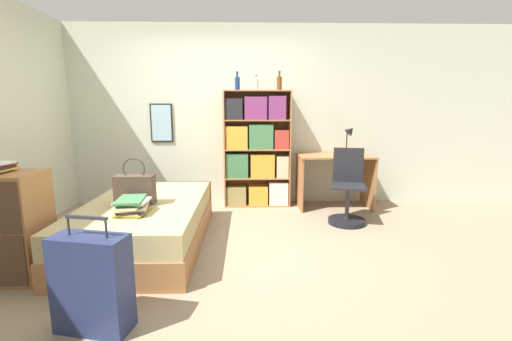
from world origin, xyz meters
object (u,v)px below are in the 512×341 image
Objects in this scene: handbag at (135,189)px; bottle_green at (237,83)px; bed at (146,223)px; desk_lamp at (350,135)px; bookcase at (257,151)px; desk_chair at (347,199)px; bottle_clear at (279,83)px; dresser at (3,226)px; suitcase at (92,283)px; book_stack_on_bed at (132,206)px; bottle_brown at (256,85)px; desk at (334,172)px.

bottle_green is at bearing 58.09° from handbag.
desk_lamp is (2.51, 1.39, 0.81)m from bed.
bottle_green is at bearing 178.09° from desk_lamp.
desk_chair is at bearing -37.05° from bookcase.
bookcase is 1.46m from desk_chair.
bottle_clear is at bearing 43.61° from bed.
desk_chair is at bearing -45.27° from bottle_clear.
bottle_green reaches higher than bookcase.
bed is 2.20× the size of dresser.
book_stack_on_bed is at bearing 93.65° from suitcase.
suitcase is 3.44m from bottle_brown.
bed is 2.58m from bottle_clear.
desk is 2.46× the size of desk_lamp.
book_stack_on_bed is (0.01, -0.42, 0.31)m from bed.
desk_chair is at bearing 18.01° from handbag.
dresser reaches higher than bed.
handbag is (-0.05, -0.13, 0.39)m from bed.
bottle_brown reaches higher than desk_chair.
desk reaches higher than book_stack_on_bed.
bottle_clear is at bearing -0.71° from bottle_green.
desk_chair is at bearing -106.18° from desk_lamp.
desk_lamp is at bearing -2.60° from bottle_clear.
bookcase is at bearing 142.95° from desk_chair.
bed is 0.52m from book_stack_on_bed.
bottle_clear is (1.43, 2.85, 1.44)m from suitcase.
book_stack_on_bed is 0.43× the size of desk_chair.
bottle_clear is 1.48m from desk.
dresser is at bearing -144.30° from bed.
desk_chair is at bearing -38.14° from bottle_brown.
bed is at bearing -122.61° from bottle_green.
desk is 1.12× the size of desk_chair.
handbag is at bearing -121.91° from bottle_green.
bottle_brown is 2.01m from desk_chair.
bookcase is at bearing 176.57° from desk_lamp.
bottle_green is at bearing 57.39° from bed.
bottle_green is at bearing -166.18° from bottle_brown.
desk is (2.35, 1.45, -0.11)m from handbag.
book_stack_on_bed reaches higher than bed.
dresser is 0.97× the size of desk_chair.
bottle_brown reaches higher than suitcase.
bottle_green reaches higher than desk_lamp.
book_stack_on_bed is 0.93× the size of desk_lamp.
bottle_green is (0.85, 2.86, 1.44)m from suitcase.
suitcase is at bearing -84.46° from handbag.
book_stack_on_bed is at bearing -88.87° from bed.
desk_chair is at bearing -30.35° from bottle_green.
suitcase is at bearing -35.00° from dresser.
bookcase reaches higher than suitcase.
suitcase is 3.00× the size of bottle_green.
suitcase is 3.31m from bottle_green.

